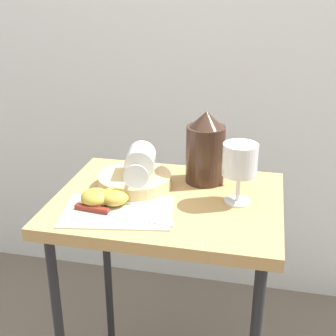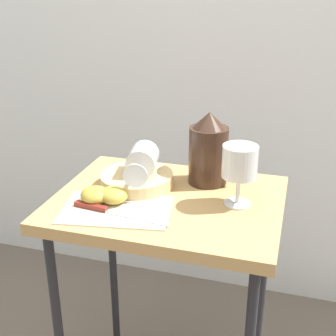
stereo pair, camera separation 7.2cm
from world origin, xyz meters
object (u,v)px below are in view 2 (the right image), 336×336
at_px(knife, 106,210).
at_px(pitcher, 209,155).
at_px(basket_tray, 137,180).
at_px(apple_half_left, 95,195).
at_px(wine_glass_tipped_near, 142,160).
at_px(wine_glass_upright, 240,165).
at_px(table, 168,225).
at_px(apple_half_right, 113,195).

bearing_deg(knife, pitcher, 51.66).
bearing_deg(basket_tray, apple_half_left, -116.36).
bearing_deg(apple_half_left, wine_glass_tipped_near, 59.99).
bearing_deg(pitcher, basket_tray, -155.86).
bearing_deg(knife, wine_glass_upright, 24.91).
bearing_deg(table, apple_half_right, -150.00).
distance_m(basket_tray, apple_half_left, 0.14).
bearing_deg(basket_tray, wine_glass_upright, -6.36).
distance_m(table, wine_glass_tipped_near, 0.18).
distance_m(wine_glass_tipped_near, apple_half_left, 0.16).
height_order(table, basket_tray, basket_tray).
bearing_deg(pitcher, wine_glass_upright, -48.54).
bearing_deg(knife, apple_half_right, 92.96).
height_order(basket_tray, wine_glass_tipped_near, wine_glass_tipped_near).
xyz_separation_m(basket_tray, wine_glass_upright, (0.27, -0.03, 0.09)).
xyz_separation_m(pitcher, apple_half_right, (-0.19, -0.19, -0.06)).
bearing_deg(wine_glass_tipped_near, knife, -100.27).
relative_size(table, apple_half_left, 9.91).
distance_m(basket_tray, knife, 0.16).
xyz_separation_m(wine_glass_tipped_near, apple_half_left, (-0.07, -0.13, -0.05)).
height_order(basket_tray, apple_half_left, apple_half_left).
distance_m(wine_glass_tipped_near, knife, 0.18).
distance_m(basket_tray, wine_glass_upright, 0.28).
distance_m(basket_tray, wine_glass_tipped_near, 0.06).
distance_m(pitcher, wine_glass_upright, 0.14).
xyz_separation_m(pitcher, knife, (-0.19, -0.24, -0.07)).
height_order(table, knife, knife).
relative_size(pitcher, wine_glass_upright, 1.29).
height_order(table, pitcher, pitcher).
distance_m(pitcher, apple_half_left, 0.31).
xyz_separation_m(table, wine_glass_upright, (0.17, 0.01, 0.18)).
xyz_separation_m(table, basket_tray, (-0.10, 0.04, 0.09)).
distance_m(pitcher, wine_glass_tipped_near, 0.17).
distance_m(wine_glass_upright, apple_half_right, 0.31).
height_order(apple_half_right, knife, apple_half_right).
relative_size(pitcher, apple_half_left, 2.73).
relative_size(apple_half_left, knife, 0.29).
relative_size(wine_glass_upright, knife, 0.62).
relative_size(basket_tray, apple_half_right, 2.68).
height_order(wine_glass_tipped_near, knife, wine_glass_tipped_near).
bearing_deg(apple_half_left, wine_glass_upright, 15.89).
relative_size(pitcher, wine_glass_tipped_near, 1.19).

